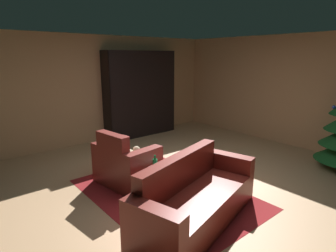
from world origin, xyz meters
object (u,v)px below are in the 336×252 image
Objects in this scene: book_stack_on_table at (164,167)px; bottle_on_table at (155,164)px; coffee_table at (167,173)px; bookshelf_unit at (144,96)px; couch_red at (195,200)px; armchair_red at (125,166)px.

bottle_on_table is at bearing -118.30° from book_stack_on_table.
bookshelf_unit is at bearing 150.06° from coffee_table.
bottle_on_table is (-0.78, -0.04, 0.24)m from couch_red.
armchair_red is at bearing -173.14° from bottle_on_table.
coffee_table is at bearing 172.12° from couch_red.
coffee_table is (3.04, -1.75, -0.62)m from bookshelf_unit.
book_stack_on_table is 0.14m from bottle_on_table.
bookshelf_unit is 4.20m from couch_red.
couch_red is at bearing -26.46° from bookshelf_unit.
armchair_red is at bearing -41.17° from bookshelf_unit.
bookshelf_unit is at bearing 149.44° from book_stack_on_table.
armchair_red is at bearing -175.33° from couch_red.
book_stack_on_table reaches higher than coffee_table.
bottle_on_table is at bearing -131.17° from coffee_table.
bottle_on_table reaches higher than book_stack_on_table.
couch_red is 0.74m from book_stack_on_table.
armchair_red is at bearing -165.16° from coffee_table.
couch_red reaches higher than coffee_table.
coffee_table is 3.23× the size of book_stack_on_table.
coffee_table is 0.22m from bottle_on_table.
couch_red is 3.36× the size of coffee_table.
armchair_red reaches higher than book_stack_on_table.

